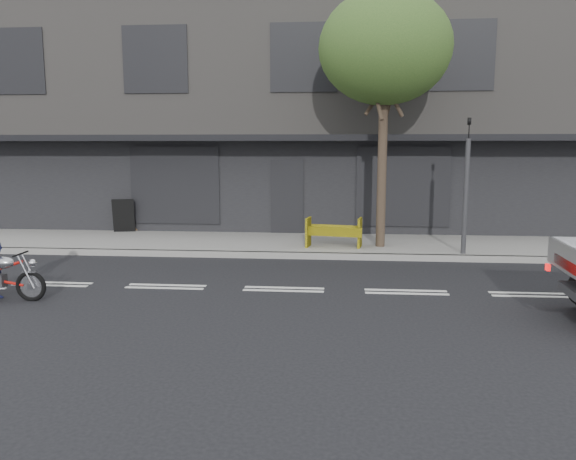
{
  "coord_description": "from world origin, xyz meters",
  "views": [
    {
      "loc": [
        1.03,
        -10.8,
        2.85
      ],
      "look_at": [
        0.04,
        0.5,
        1.12
      ],
      "focal_mm": 35.0,
      "sensor_mm": 36.0,
      "label": 1
    }
  ],
  "objects_px": {
    "street_tree": "(385,49)",
    "sandwich_board": "(124,215)",
    "construction_barrier": "(334,233)",
    "traffic_light_pole": "(466,194)"
  },
  "relations": [
    {
      "from": "street_tree",
      "to": "sandwich_board",
      "type": "bearing_deg",
      "value": 166.98
    },
    {
      "from": "street_tree",
      "to": "construction_barrier",
      "type": "height_order",
      "value": "street_tree"
    },
    {
      "from": "street_tree",
      "to": "construction_barrier",
      "type": "xyz_separation_m",
      "value": [
        -1.24,
        -0.43,
        -4.72
      ]
    },
    {
      "from": "street_tree",
      "to": "traffic_light_pole",
      "type": "bearing_deg",
      "value": -23.03
    },
    {
      "from": "street_tree",
      "to": "traffic_light_pole",
      "type": "relative_size",
      "value": 1.93
    },
    {
      "from": "traffic_light_pole",
      "to": "sandwich_board",
      "type": "xyz_separation_m",
      "value": [
        -9.79,
        2.65,
        -0.98
      ]
    },
    {
      "from": "traffic_light_pole",
      "to": "construction_barrier",
      "type": "bearing_deg",
      "value": 172.64
    },
    {
      "from": "traffic_light_pole",
      "to": "sandwich_board",
      "type": "relative_size",
      "value": 3.35
    },
    {
      "from": "street_tree",
      "to": "sandwich_board",
      "type": "distance_m",
      "value": 9.22
    },
    {
      "from": "traffic_light_pole",
      "to": "sandwich_board",
      "type": "distance_m",
      "value": 10.19
    }
  ]
}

